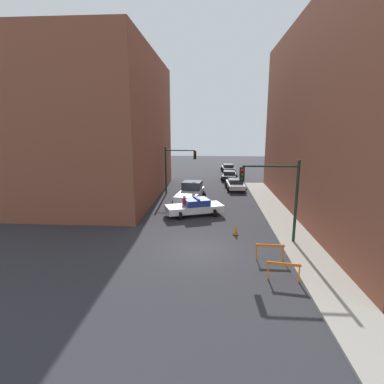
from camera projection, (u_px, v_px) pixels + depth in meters
name	position (u px, v px, depth m)	size (l,w,h in m)	color
ground_plane	(200.00, 249.00, 18.13)	(120.00, 120.00, 0.00)	#2D2D33
sidewalk_right	(305.00, 251.00, 17.72)	(2.40, 44.00, 0.12)	#9E998E
building_corner_left	(90.00, 128.00, 31.02)	(14.00, 20.00, 14.41)	brown
building_right	(376.00, 118.00, 23.37)	(12.00, 28.00, 15.94)	brown
traffic_light_near	(278.00, 189.00, 18.49)	(3.64, 0.35, 5.20)	black
traffic_light_far	(176.00, 163.00, 32.59)	(3.44, 0.35, 5.20)	black
police_car	(195.00, 207.00, 25.04)	(5.05, 3.38, 1.52)	white
white_truck	(190.00, 193.00, 29.54)	(3.11, 5.62, 1.90)	silver
parked_car_near	(235.00, 184.00, 35.28)	(2.41, 4.38, 1.31)	silver
parked_car_mid	(229.00, 175.00, 41.82)	(2.52, 4.44, 1.31)	black
parked_car_far	(228.00, 168.00, 49.24)	(2.44, 4.40, 1.31)	black
pedestrian_crossing	(184.00, 205.00, 25.10)	(0.38, 0.38, 1.66)	#382D23
barrier_front	(284.00, 268.00, 14.39)	(1.59, 0.40, 0.90)	orange
barrier_mid	(270.00, 249.00, 16.65)	(1.60, 0.19, 0.90)	orange
traffic_cone	(236.00, 231.00, 20.50)	(0.36, 0.36, 0.66)	black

